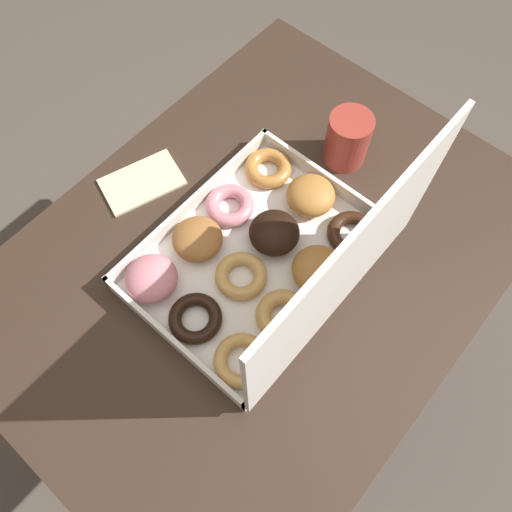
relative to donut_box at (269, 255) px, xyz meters
The scene contains 5 objects.
ground_plane 0.81m from the donut_box, 108.81° to the right, with size 8.00×8.00×0.00m, color #564C44.
dining_table 0.18m from the donut_box, 108.81° to the right, with size 0.98×0.73×0.76m.
donut_box is the anchor object (origin of this frame).
coffee_mug 0.28m from the donut_box, behind, with size 0.08×0.08×0.11m.
paper_napkin 0.30m from the donut_box, 85.72° to the right, with size 0.17×0.14×0.01m.
Camera 1 is at (0.29, 0.25, 1.56)m, focal length 35.00 mm.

